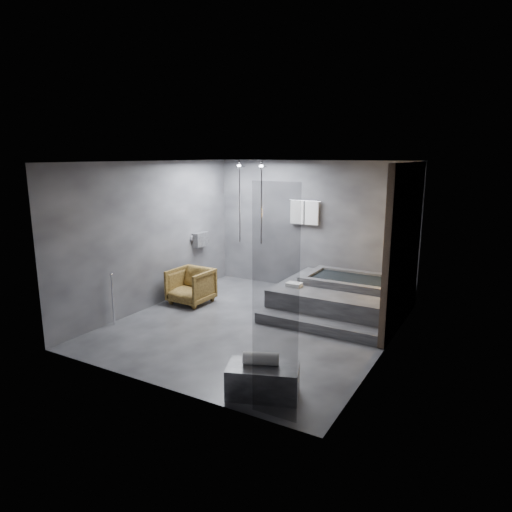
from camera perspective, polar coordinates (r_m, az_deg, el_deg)
The scene contains 7 objects.
room at distance 7.66m, azimuth 3.29°, elevation 3.67°, with size 5.00×5.04×2.82m.
tub_deck at distance 8.84m, azimuth 10.49°, elevation -5.17°, with size 2.20×2.00×0.50m, color #313133.
tub_step at distance 7.85m, azimuth 7.57°, elevation -8.62°, with size 2.20×0.36×0.18m, color #313133.
concrete_bench at distance 5.80m, azimuth 0.88°, elevation -15.32°, with size 0.87×0.48×0.39m, color #303033.
driftwood_chair at distance 9.20m, azimuth -8.14°, elevation -3.73°, with size 0.75×0.77×0.70m, color #3F2B0F.
rolled_towel at distance 5.72m, azimuth 0.62°, elevation -12.70°, with size 0.16×0.16×0.44m, color white.
deck_towel at distance 8.56m, azimuth 4.78°, elevation -3.59°, with size 0.28×0.20×0.07m, color white.
Camera 1 is at (3.74, -6.54, 2.91)m, focal length 32.00 mm.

